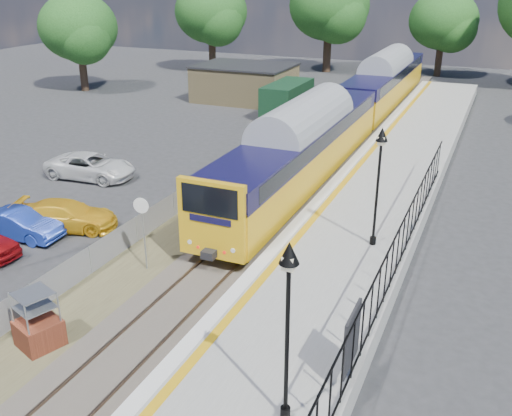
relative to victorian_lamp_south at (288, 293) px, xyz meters
The scene contains 16 objects.
ground 8.05m from the victorian_lamp_south, 143.97° to the left, with size 120.00×120.00×0.00m, color #2D2D30.
track_bed 15.50m from the victorian_lamp_south, 113.60° to the left, with size 5.90×80.00×0.29m.
platform 12.67m from the victorian_lamp_south, 96.18° to the left, with size 5.00×70.00×0.90m, color gray.
platform_edge 12.92m from the victorian_lamp_south, 105.65° to the left, with size 0.90×70.00×0.01m.
victorian_lamp_south is the anchor object (origin of this frame).
victorian_lamp_north 10.00m from the victorian_lamp_south, 91.15° to the left, with size 0.44×0.44×4.60m.
palisade_fence 6.79m from the victorian_lamp_south, 80.47° to the left, with size 0.12×26.00×2.00m.
wire_fence 19.07m from the victorian_lamp_south, 121.23° to the left, with size 0.06×52.00×1.20m.
outbuilding 38.94m from the victorian_lamp_south, 114.99° to the left, with size 10.80×10.10×3.12m.
tree_line 46.24m from the victorian_lamp_south, 95.09° to the left, with size 56.80×43.80×11.88m.
train 27.86m from the victorian_lamp_south, 101.41° to the left, with size 2.82×40.83×3.51m.
brick_plinth 8.96m from the victorian_lamp_south, behind, with size 1.50×1.50×1.89m.
speed_sign 10.32m from the victorian_lamp_south, 142.59° to the left, with size 0.60×0.14×3.00m.
car_blue 16.34m from the victorian_lamp_south, 156.25° to the left, with size 1.33×3.81×1.26m, color #1A349F.
car_yellow 15.97m from the victorian_lamp_south, 149.28° to the left, with size 1.82×4.47×1.30m, color gold.
car_white 22.01m from the victorian_lamp_south, 140.39° to the left, with size 2.29×4.96×1.38m, color silver.
Camera 1 is at (9.06, -13.89, 10.61)m, focal length 40.00 mm.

